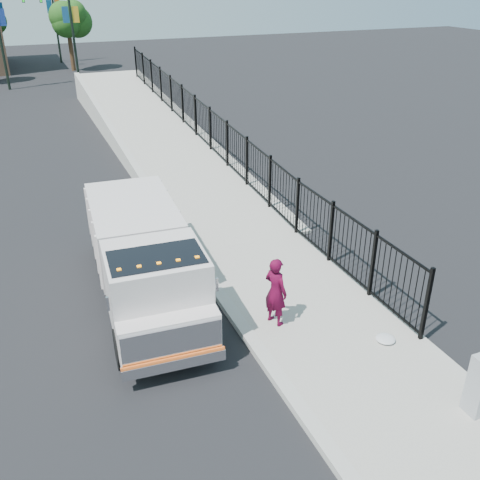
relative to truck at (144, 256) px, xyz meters
name	(u,v)px	position (x,y,z in m)	size (l,w,h in m)	color
ground	(242,330)	(1.76, -2.10, -1.30)	(120.00, 120.00, 0.00)	black
sidewalk	(360,358)	(3.69, -4.10, -1.24)	(3.55, 12.00, 0.12)	#9E998E
curb	(280,381)	(1.76, -4.10, -1.22)	(0.30, 12.00, 0.16)	#ADAAA3
ramp	(157,142)	(3.89, 13.90, -1.30)	(3.95, 24.00, 1.70)	#9E998E
iron_fence	(211,143)	(5.31, 9.90, -0.40)	(0.10, 28.00, 1.80)	black
truck	(144,256)	(0.00, 0.00, 0.00)	(2.61, 6.89, 2.32)	black
worker	(276,291)	(2.53, -2.24, -0.33)	(0.62, 0.41, 1.71)	#4D0523
debris	(385,339)	(4.53, -3.86, -1.13)	(0.45, 0.45, 0.11)	silver
light_pole_0	(2,24)	(-2.15, 30.85, 3.06)	(3.77, 0.22, 8.00)	black
light_pole_1	(67,21)	(2.21, 31.56, 3.06)	(3.78, 0.22, 8.00)	black
light_pole_2	(1,15)	(-2.13, 39.78, 3.06)	(3.77, 0.22, 8.00)	black
light_pole_3	(51,12)	(2.04, 42.51, 3.06)	(3.77, 0.22, 8.00)	black
tree_1	(67,21)	(2.85, 37.54, 2.62)	(2.35, 2.35, 5.17)	#382314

